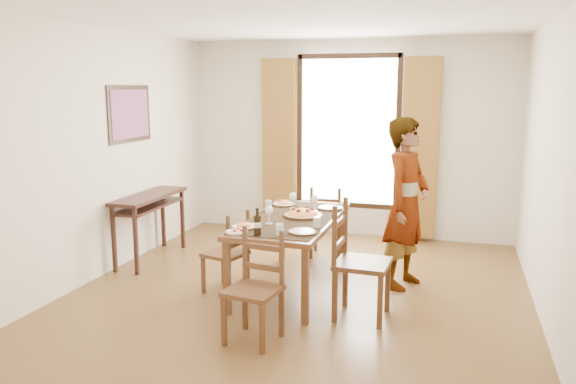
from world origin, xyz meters
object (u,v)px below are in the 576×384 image
(pasta_platter, at_px, (303,212))
(dining_table, at_px, (292,224))
(console_table, at_px, (149,204))
(man, at_px, (406,203))

(pasta_platter, bearing_deg, dining_table, -143.69)
(dining_table, bearing_deg, pasta_platter, 36.31)
(pasta_platter, bearing_deg, console_table, 168.83)
(man, height_order, pasta_platter, man)
(man, bearing_deg, dining_table, 130.98)
(console_table, distance_m, dining_table, 1.97)
(man, xyz_separation_m, pasta_platter, (-1.01, -0.37, -0.08))
(man, relative_size, pasta_platter, 4.41)
(dining_table, distance_m, pasta_platter, 0.17)
(console_table, distance_m, man, 3.02)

